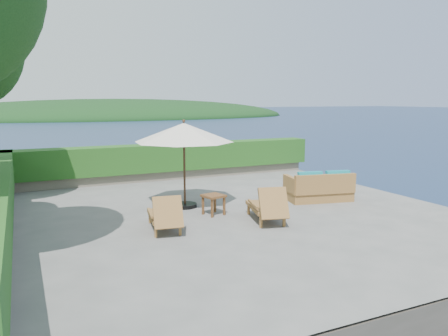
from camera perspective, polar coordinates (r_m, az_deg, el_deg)
name	(u,v)px	position (r m, az deg, el deg)	size (l,w,h in m)	color
ground	(227,213)	(11.78, 0.33, -5.93)	(12.00, 12.00, 0.00)	gray
foundation	(226,268)	(12.27, 0.33, -12.95)	(12.00, 12.00, 3.00)	#4F473F
ocean	(226,318)	(12.88, 0.32, -18.95)	(600.00, 600.00, 0.00)	#162446
offshore_island	(116,117)	(153.34, -13.96, 6.42)	(126.00, 57.60, 12.60)	black
planter_wall_far	(164,175)	(16.86, -7.88, -0.86)	(12.00, 0.60, 0.36)	gray
hedge_far	(163,157)	(16.76, -7.93, 1.40)	(12.40, 0.90, 1.00)	#204914
patio_umbrella	(184,133)	(12.15, -5.26, 4.53)	(3.47, 3.47, 2.48)	black
lounge_left	(165,215)	(10.25, -7.73, -6.09)	(0.89, 1.66, 0.91)	olive
lounge_right	(267,206)	(10.94, 5.68, -4.98)	(1.08, 1.78, 0.96)	olive
side_table	(214,198)	(11.53, -1.38, -3.98)	(0.62, 0.62, 0.54)	brown
wicker_loveseat	(319,189)	(13.46, 12.36, -2.65)	(2.09, 1.37, 0.95)	olive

